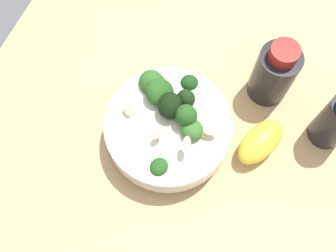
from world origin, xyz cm
name	(u,v)px	position (x,y,z in cm)	size (l,w,h in cm)	color
ground_plane	(169,112)	(0.00, 0.00, -2.12)	(58.70, 58.70, 4.24)	tan
bowl_of_broccoli	(168,125)	(4.26, 1.50, 3.53)	(17.57, 17.51, 9.09)	silver
lemon_wedge	(260,142)	(1.48, 14.28, 2.21)	(8.17, 4.29, 4.42)	yellow
bottle_tall	(274,73)	(-8.12, 12.89, 5.04)	(5.95, 5.95, 11.04)	black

